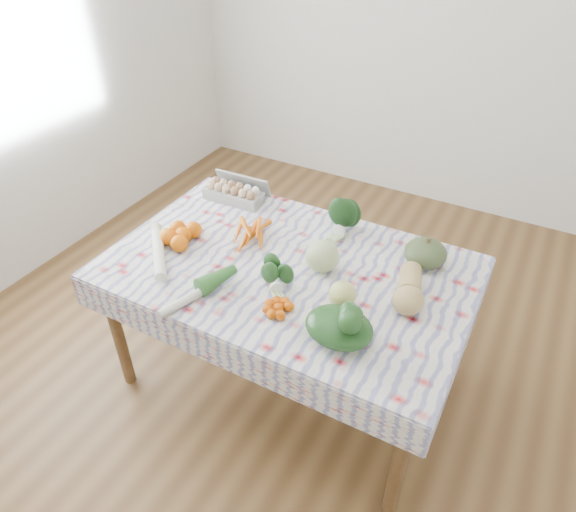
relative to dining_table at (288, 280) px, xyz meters
The scene contains 17 objects.
ground 0.68m from the dining_table, ahead, with size 4.50×4.50×0.00m, color brown.
wall_back 2.36m from the dining_table, 90.00° to the left, with size 4.00×0.04×2.80m, color silver.
dining_table is the anchor object (origin of this frame).
tablecloth 0.08m from the dining_table, ahead, with size 1.66×1.06×0.01m, color silver.
egg_carton 0.67m from the dining_table, 145.66° to the left, with size 0.33×0.13×0.09m, color #9A9A96.
carrot_bunch 0.29m from the dining_table, 158.61° to the left, with size 0.24×0.22×0.04m, color orange.
kale_bunch 0.42m from the dining_table, 72.06° to the left, with size 0.18×0.16×0.16m, color #143713.
kabocha_squash 0.65m from the dining_table, 30.06° to the left, with size 0.19×0.19×0.13m, color #3C4C29.
cabbage 0.22m from the dining_table, 19.57° to the left, with size 0.15×0.15×0.15m, color #AEBF7C.
butternut_squash 0.58m from the dining_table, ahead, with size 0.13×0.28×0.13m, color tan.
orange_cluster 0.56m from the dining_table, behind, with size 0.26×0.26×0.09m, color #E45F05.
broccoli 0.21m from the dining_table, 82.66° to the right, with size 0.14×0.14×0.10m, color #1D481B.
mandarin_cluster 0.33m from the dining_table, 68.80° to the right, with size 0.15×0.15×0.05m, color #D45205.
grapefruit 0.37m from the dining_table, 20.65° to the right, with size 0.11×0.11×0.11m, color #CECE68.
spinach_bag 0.52m from the dining_table, 38.17° to the right, with size 0.27×0.22×0.12m, color #133312.
daikon 0.62m from the dining_table, 156.65° to the right, with size 0.05×0.05×0.38m, color white.
leek 0.45m from the dining_table, 122.24° to the right, with size 0.04×0.04×0.38m, color beige.
Camera 1 is at (0.90, -1.64, 2.22)m, focal length 32.00 mm.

